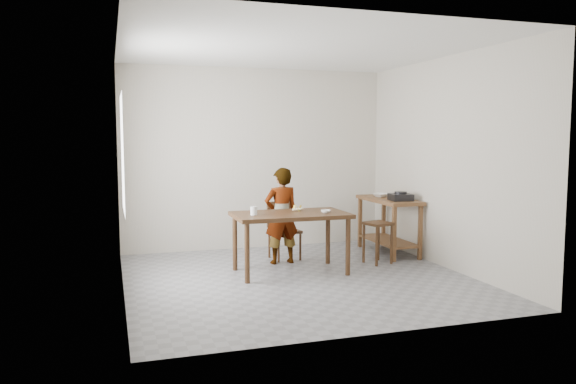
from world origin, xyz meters
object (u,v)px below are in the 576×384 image
object	(u,v)px
dining_table	(290,243)
dining_chair	(285,231)
child	(281,216)
prep_counter	(388,226)
stool	(378,243)

from	to	relation	value
dining_table	dining_chair	size ratio (longest dim) A/B	1.78
dining_table	child	distance (m)	0.60
dining_table	child	world-z (taller)	child
dining_table	prep_counter	world-z (taller)	prep_counter
child	dining_chair	xyz separation A→B (m)	(0.12, 0.24, -0.25)
child	stool	world-z (taller)	child
dining_chair	stool	distance (m)	1.28
child	dining_chair	distance (m)	0.37
dining_chair	prep_counter	bearing A→B (deg)	-9.57
dining_chair	stool	bearing A→B (deg)	-36.45
prep_counter	dining_chair	distance (m)	1.56
child	dining_chair	world-z (taller)	child
dining_table	dining_chair	bearing A→B (deg)	77.90
prep_counter	stool	world-z (taller)	prep_counter
dining_table	child	xyz separation A→B (m)	(0.05, 0.54, 0.27)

